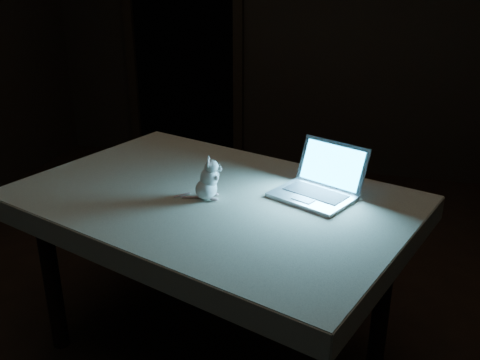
% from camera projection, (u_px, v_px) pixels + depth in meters
% --- Properties ---
extents(floor, '(5.00, 5.00, 0.00)m').
position_uv_depth(floor, '(219.00, 356.00, 2.43)').
color(floor, black).
rests_on(floor, ground).
extents(back_wall, '(4.50, 0.04, 2.60)m').
position_uv_depth(back_wall, '(314.00, 12.00, 4.16)').
color(back_wall, black).
rests_on(back_wall, ground).
extents(doorway, '(1.06, 0.36, 2.13)m').
position_uv_depth(doorway, '(184.00, 37.00, 4.53)').
color(doorway, black).
rests_on(doorway, back_wall).
extents(table, '(1.69, 1.36, 0.78)m').
position_uv_depth(table, '(214.00, 279.00, 2.31)').
color(table, black).
rests_on(table, floor).
extents(tablecloth, '(1.86, 1.65, 0.09)m').
position_uv_depth(tablecloth, '(229.00, 203.00, 2.20)').
color(tablecloth, beige).
rests_on(tablecloth, table).
extents(laptop, '(0.39, 0.37, 0.21)m').
position_uv_depth(laptop, '(313.00, 174.00, 2.09)').
color(laptop, '#ACACB0').
rests_on(laptop, tablecloth).
extents(plush_mouse, '(0.15, 0.15, 0.17)m').
position_uv_depth(plush_mouse, '(206.00, 179.00, 2.09)').
color(plush_mouse, white).
rests_on(plush_mouse, tablecloth).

